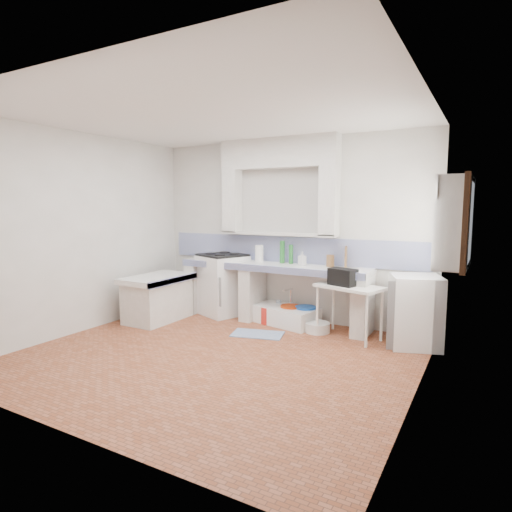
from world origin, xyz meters
The scene contains 36 objects.
floor centered at (0.00, 0.00, 0.00)m, with size 4.50×4.50×0.00m, color #995438.
ceiling centered at (0.00, 0.00, 2.80)m, with size 4.50×4.50×0.00m, color silver.
wall_back centered at (0.00, 2.00, 1.40)m, with size 4.50×4.50×0.00m, color silver.
wall_front centered at (0.00, -2.00, 1.40)m, with size 4.50×4.50×0.00m, color silver.
wall_left centered at (-2.25, 0.00, 1.40)m, with size 4.50×4.50×0.00m, color silver.
wall_right centered at (2.25, 0.00, 1.40)m, with size 4.50×4.50×0.00m, color silver.
alcove_mass centered at (-0.10, 1.88, 2.58)m, with size 1.90×0.25×0.45m, color silver.
window_frame centered at (2.42, 1.20, 1.60)m, with size 0.35×0.86×1.06m, color #3B2212.
lace_valance centered at (2.28, 1.20, 1.98)m, with size 0.01×0.84×0.24m, color white.
counter_slab centered at (-0.10, 1.70, 0.86)m, with size 3.00×0.60×0.08m, color white.
counter_lip centered at (-0.10, 1.42, 0.86)m, with size 3.00×0.04×0.10m, color navy.
counter_pier_left centered at (-1.50, 1.70, 0.41)m, with size 0.20×0.55×0.82m, color silver.
counter_pier_mid centered at (-0.45, 1.70, 0.41)m, with size 0.20×0.55×0.82m, color silver.
counter_pier_right centered at (1.30, 1.70, 0.41)m, with size 0.20×0.55×0.82m, color silver.
peninsula_top centered at (-1.70, 0.90, 0.66)m, with size 0.70×1.10×0.08m, color white.
peninsula_base centered at (-1.70, 0.90, 0.31)m, with size 0.60×1.00×0.62m, color silver.
peninsula_lip centered at (-1.37, 0.90, 0.66)m, with size 0.04×1.10×0.10m, color navy.
backsplash centered at (0.00, 1.99, 1.10)m, with size 4.27×0.03×0.40m, color navy.
stove centered at (-1.03, 1.72, 0.48)m, with size 0.68×0.66×0.97m, color white.
sink centered at (0.13, 1.68, 0.12)m, with size 0.98×0.53×0.24m, color white.
side_table centered at (1.17, 1.47, 0.36)m, with size 0.86×0.48×0.04m, color white.
fridge centered at (2.01, 1.55, 0.46)m, with size 0.59×0.59×0.91m, color white.
bucket_red centered at (-0.10, 1.59, 0.13)m, with size 0.28×0.28×0.26m, color red.
bucket_orange centered at (0.22, 1.68, 0.15)m, with size 0.31×0.31×0.29m, color #C23306.
bucket_blue centered at (0.44, 1.72, 0.15)m, with size 0.31×0.31×0.29m, color #154DAE.
basin_white centered at (0.71, 1.51, 0.07)m, with size 0.35×0.35×0.14m, color white.
water_bottle_a centered at (-0.07, 1.85, 0.15)m, with size 0.08×0.08×0.31m, color silver.
water_bottle_b centered at (0.17, 1.85, 0.15)m, with size 0.08×0.08×0.29m, color silver.
black_bag centered at (1.09, 1.43, 0.83)m, with size 0.36×0.21×0.23m, color black.
green_bottle_a centered at (-0.01, 1.85, 1.07)m, with size 0.08×0.08×0.35m, color #236D29.
green_bottle_b centered at (0.14, 1.85, 1.05)m, with size 0.06×0.06×0.29m, color #236D29.
knife_block centered at (0.77, 1.82, 0.99)m, with size 0.09×0.07×0.18m, color brown.
cutting_board centered at (1.00, 1.85, 1.05)m, with size 0.02×0.22×0.31m, color brown.
paper_towel centered at (-0.40, 1.82, 1.03)m, with size 0.13×0.13×0.26m, color white.
soap_bottle centered at (0.34, 1.80, 1.00)m, with size 0.09×0.09×0.20m, color white.
rug centered at (0.03, 0.99, 0.01)m, with size 0.70×0.40×0.01m, color #33539A.
Camera 1 is at (2.81, -4.04, 1.79)m, focal length 29.89 mm.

